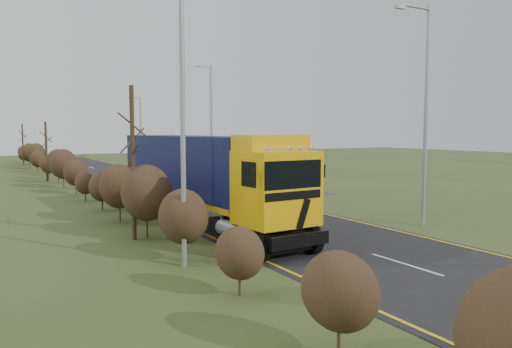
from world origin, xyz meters
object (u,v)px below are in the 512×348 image
Objects in this scene: streetlight_near at (424,106)px; speed_sign at (274,176)px; lorry at (205,174)px; car_blue_sedan at (235,177)px; car_red_hatchback at (227,177)px.

speed_sign is at bearing 98.08° from streetlight_near.
lorry reaches higher than speed_sign.
car_blue_sedan is at bearing 54.80° from lorry.
car_blue_sedan is at bearing 89.23° from streetlight_near.
car_red_hatchback is (8.40, 14.69, -1.71)m from lorry.
lorry is at bearing 80.40° from car_blue_sedan.
car_red_hatchback is at bearing 56.90° from lorry.
lorry is 6.92× the size of speed_sign.
streetlight_near reaches higher than lorry.
speed_sign reaches higher than car_red_hatchback.
car_red_hatchback is 9.45m from speed_sign.
streetlight_near is at bearing 71.89° from car_red_hatchback.
lorry is at bearing -142.43° from speed_sign.
speed_sign is (7.00, 5.39, -0.86)m from lorry.
streetlight_near is 4.51× the size of speed_sign.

